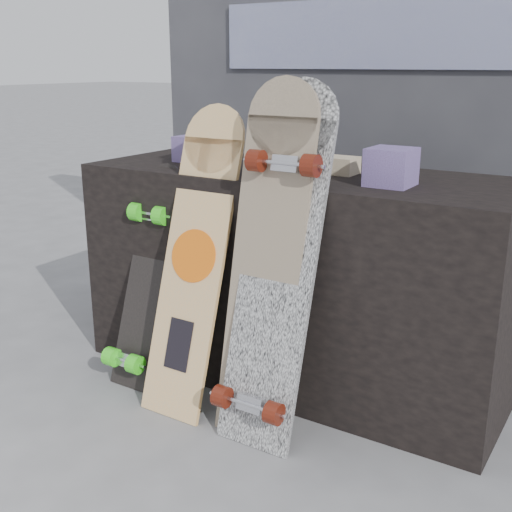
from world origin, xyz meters
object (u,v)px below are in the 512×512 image
Objects in this scene: vendor_table at (296,276)px; longboard_geisha at (196,252)px; longboard_cascadia at (278,258)px; skateboard_dark at (146,274)px; longboard_celtic at (268,250)px.

longboard_geisha is at bearing -119.54° from vendor_table.
longboard_geisha is (-0.20, -0.36, 0.15)m from vendor_table.
longboard_cascadia reaches higher than skateboard_dark.
vendor_table is 0.45m from longboard_cascadia.
longboard_celtic is (0.10, -0.37, 0.21)m from vendor_table.
vendor_table is 0.57m from skateboard_dark.
longboard_celtic is (0.30, -0.01, 0.06)m from longboard_geisha.
skateboard_dark is at bearing 174.06° from longboard_geisha.
vendor_table is 1.40× the size of longboard_celtic.
longboard_cascadia is 0.62m from skateboard_dark.
longboard_cascadia is at bearing -69.95° from vendor_table.
longboard_celtic is 0.04m from longboard_cascadia.
skateboard_dark is (-0.46, -0.33, 0.02)m from vendor_table.
longboard_celtic reaches higher than longboard_cascadia.
longboard_geisha is at bearing 176.56° from longboard_cascadia.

